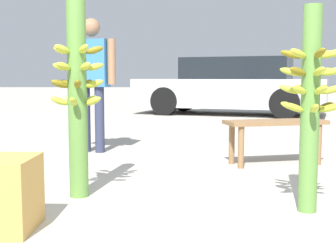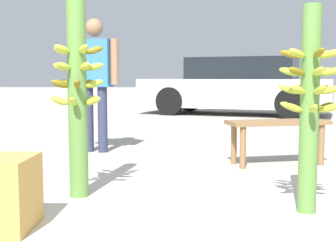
{
  "view_description": "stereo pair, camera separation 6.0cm",
  "coord_description": "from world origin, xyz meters",
  "px_view_note": "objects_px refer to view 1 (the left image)",
  "views": [
    {
      "loc": [
        -0.04,
        -2.93,
        0.88
      ],
      "look_at": [
        -0.11,
        0.6,
        0.51
      ],
      "focal_mm": 50.0,
      "sensor_mm": 36.0,
      "label": 1
    },
    {
      "loc": [
        0.02,
        -2.93,
        0.88
      ],
      "look_at": [
        -0.11,
        0.6,
        0.51
      ],
      "focal_mm": 50.0,
      "sensor_mm": 36.0,
      "label": 2
    }
  ],
  "objects_px": {
    "vendor_person": "(92,73)",
    "market_bench": "(275,129)",
    "banana_stalk_center": "(310,102)",
    "banana_stalk_left": "(77,91)",
    "parked_car": "(231,87)"
  },
  "relations": [
    {
      "from": "banana_stalk_center",
      "to": "banana_stalk_left",
      "type": "bearing_deg",
      "value": 167.39
    },
    {
      "from": "banana_stalk_left",
      "to": "vendor_person",
      "type": "distance_m",
      "value": 2.11
    },
    {
      "from": "banana_stalk_left",
      "to": "vendor_person",
      "type": "relative_size",
      "value": 0.97
    },
    {
      "from": "banana_stalk_center",
      "to": "market_bench",
      "type": "xyz_separation_m",
      "value": [
        0.13,
        1.69,
        -0.36
      ]
    },
    {
      "from": "parked_car",
      "to": "vendor_person",
      "type": "bearing_deg",
      "value": 177.05
    },
    {
      "from": "banana_stalk_left",
      "to": "market_bench",
      "type": "relative_size",
      "value": 1.41
    },
    {
      "from": "vendor_person",
      "to": "banana_stalk_center",
      "type": "bearing_deg",
      "value": -38.0
    },
    {
      "from": "vendor_person",
      "to": "market_bench",
      "type": "bearing_deg",
      "value": -5.94
    },
    {
      "from": "banana_stalk_left",
      "to": "market_bench",
      "type": "xyz_separation_m",
      "value": [
        1.72,
        1.34,
        -0.42
      ]
    },
    {
      "from": "vendor_person",
      "to": "market_bench",
      "type": "relative_size",
      "value": 1.45
    },
    {
      "from": "banana_stalk_left",
      "to": "vendor_person",
      "type": "bearing_deg",
      "value": 97.55
    },
    {
      "from": "banana_stalk_center",
      "to": "market_bench",
      "type": "relative_size",
      "value": 1.25
    },
    {
      "from": "banana_stalk_left",
      "to": "market_bench",
      "type": "bearing_deg",
      "value": 37.82
    },
    {
      "from": "market_bench",
      "to": "parked_car",
      "type": "bearing_deg",
      "value": 72.79
    },
    {
      "from": "market_bench",
      "to": "parked_car",
      "type": "height_order",
      "value": "parked_car"
    }
  ]
}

